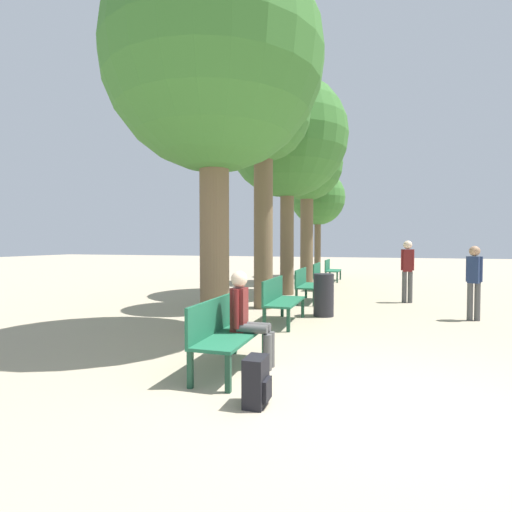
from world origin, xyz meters
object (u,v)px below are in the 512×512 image
object	(u,v)px
bench_row_2	(306,283)
pedestrian_near	(474,278)
bench_row_3	(321,274)
tree_row_2	(287,138)
backpack	(256,382)
bench_row_1	(280,298)
bench_row_4	(331,269)
bench_row_0	(224,329)
pedestrian_mid	(407,267)
trash_bin	(324,295)
tree_row_0	(214,64)
tree_row_1	(263,121)
tree_row_4	(318,199)
tree_row_3	(307,168)
person_seated	(247,315)

from	to	relation	value
bench_row_2	pedestrian_near	world-z (taller)	pedestrian_near
bench_row_3	tree_row_2	distance (m)	4.77
backpack	pedestrian_near	xyz separation A→B (m)	(3.09, 5.49, 0.66)
bench_row_1	bench_row_4	world-z (taller)	same
bench_row_0	pedestrian_mid	distance (m)	7.28
trash_bin	bench_row_0	bearing A→B (deg)	-100.21
bench_row_4	pedestrian_near	world-z (taller)	pedestrian_near
tree_row_0	tree_row_2	size ratio (longest dim) A/B	0.98
tree_row_0	tree_row_2	xyz separation A→B (m)	(0.00, 5.81, 0.18)
bench_row_0	bench_row_3	world-z (taller)	same
pedestrian_mid	bench_row_3	bearing A→B (deg)	137.30
bench_row_1	tree_row_1	world-z (taller)	tree_row_1
bench_row_2	tree_row_4	xyz separation A→B (m)	(-0.84, 8.03, 3.18)
bench_row_1	tree_row_1	size ratio (longest dim) A/B	0.26
bench_row_1	trash_bin	size ratio (longest dim) A/B	1.64
tree_row_0	trash_bin	size ratio (longest dim) A/B	7.05
backpack	tree_row_0	bearing A→B (deg)	120.68
bench_row_0	tree_row_3	size ratio (longest dim) A/B	0.25
bench_row_1	bench_row_3	size ratio (longest dim) A/B	1.00
tree_row_4	trash_bin	distance (m)	10.67
tree_row_0	person_seated	bearing A→B (deg)	-53.48
tree_row_4	person_seated	xyz separation A→B (m)	(1.09, -13.96, -3.03)
bench_row_1	pedestrian_near	world-z (taller)	pedestrian_near
bench_row_2	person_seated	size ratio (longest dim) A/B	1.22
bench_row_4	person_seated	bearing A→B (deg)	-88.83
tree_row_0	tree_row_2	bearing A→B (deg)	90.00
bench_row_2	backpack	size ratio (longest dim) A/B	3.14
tree_row_1	tree_row_2	world-z (taller)	tree_row_2
bench_row_1	person_seated	size ratio (longest dim) A/B	1.22
person_seated	pedestrian_near	world-z (taller)	pedestrian_near
bench_row_3	tree_row_1	xyz separation A→B (m)	(-0.84, -4.44, 4.09)
bench_row_2	pedestrian_near	size ratio (longest dim) A/B	0.99
tree_row_3	bench_row_3	bearing A→B (deg)	-66.28
tree_row_4	pedestrian_near	bearing A→B (deg)	-64.25
bench_row_0	pedestrian_mid	world-z (taller)	pedestrian_mid
backpack	tree_row_4	bearing A→B (deg)	95.91
bench_row_4	tree_row_4	xyz separation A→B (m)	(-0.84, 1.88, 3.18)
tree_row_0	tree_row_3	xyz separation A→B (m)	(0.00, 9.45, -0.09)
bench_row_4	backpack	distance (m)	13.27
bench_row_1	bench_row_4	bearing A→B (deg)	90.00
tree_row_0	tree_row_2	distance (m)	5.81
tree_row_1	tree_row_4	distance (m)	9.44
tree_row_2	backpack	world-z (taller)	tree_row_2
bench_row_0	tree_row_0	xyz separation A→B (m)	(-0.84, 1.68, 4.18)
bench_row_1	bench_row_2	distance (m)	3.07
pedestrian_near	tree_row_3	bearing A→B (deg)	125.18
tree_row_4	bench_row_2	bearing A→B (deg)	-84.03
tree_row_2	pedestrian_near	distance (m)	6.81
pedestrian_mid	tree_row_4	bearing A→B (deg)	115.28
tree_row_2	tree_row_4	bearing A→B (deg)	90.00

